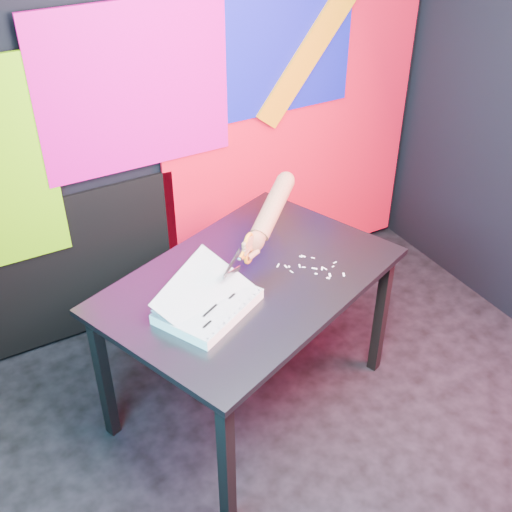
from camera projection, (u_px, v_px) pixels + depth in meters
room at (368, 216)px, 2.06m from camera, size 3.01×3.01×2.71m
backdrop at (198, 150)px, 3.36m from camera, size 2.88×0.05×2.08m
work_table at (250, 293)px, 2.84m from camera, size 1.49×1.25×0.75m
printout_stack at (208, 306)px, 2.59m from camera, size 0.48×0.43×0.20m
scissors at (247, 251)px, 2.72m from camera, size 0.22×0.16×0.15m
hand_forearm at (270, 213)px, 2.86m from camera, size 0.40×0.30×0.23m
paper_clippings at (313, 268)px, 2.85m from camera, size 0.26×0.23×0.00m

